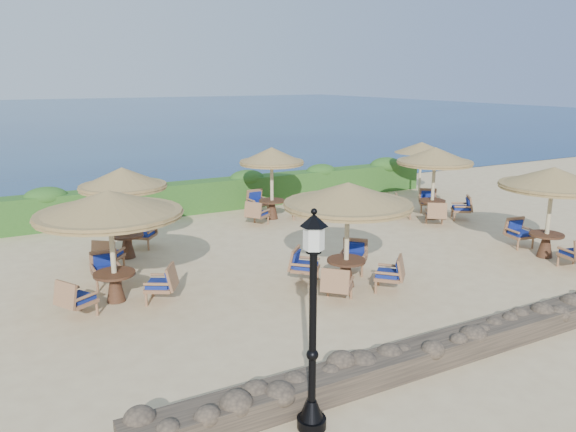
{
  "coord_description": "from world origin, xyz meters",
  "views": [
    {
      "loc": [
        -8.64,
        -13.14,
        5.12
      ],
      "look_at": [
        -1.33,
        0.34,
        1.3
      ],
      "focal_mm": 35.0,
      "sensor_mm": 36.0,
      "label": 1
    }
  ],
  "objects_px": {
    "cafe_set_2": "(552,188)",
    "lamp_post": "(313,332)",
    "cafe_set_4": "(272,171)",
    "cafe_set_5": "(434,170)",
    "cafe_set_1": "(348,212)",
    "cafe_set_3": "(123,192)",
    "extra_parasol": "(422,148)",
    "cafe_set_0": "(110,218)"
  },
  "relations": [
    {
      "from": "cafe_set_2",
      "to": "lamp_post",
      "type": "bearing_deg",
      "value": -159.5
    },
    {
      "from": "cafe_set_4",
      "to": "cafe_set_5",
      "type": "xyz_separation_m",
      "value": [
        5.19,
        -2.8,
        0.02
      ]
    },
    {
      "from": "cafe_set_2",
      "to": "cafe_set_1",
      "type": "bearing_deg",
      "value": 172.8
    },
    {
      "from": "lamp_post",
      "to": "cafe_set_5",
      "type": "height_order",
      "value": "lamp_post"
    },
    {
      "from": "cafe_set_3",
      "to": "extra_parasol",
      "type": "bearing_deg",
      "value": 10.61
    },
    {
      "from": "cafe_set_0",
      "to": "lamp_post",
      "type": "bearing_deg",
      "value": -76.51
    },
    {
      "from": "extra_parasol",
      "to": "cafe_set_5",
      "type": "height_order",
      "value": "cafe_set_5"
    },
    {
      "from": "lamp_post",
      "to": "cafe_set_2",
      "type": "distance_m",
      "value": 10.88
    },
    {
      "from": "cafe_set_5",
      "to": "cafe_set_1",
      "type": "bearing_deg",
      "value": -147.71
    },
    {
      "from": "cafe_set_3",
      "to": "cafe_set_4",
      "type": "height_order",
      "value": "same"
    },
    {
      "from": "cafe_set_1",
      "to": "cafe_set_5",
      "type": "relative_size",
      "value": 1.16
    },
    {
      "from": "cafe_set_1",
      "to": "cafe_set_2",
      "type": "height_order",
      "value": "same"
    },
    {
      "from": "cafe_set_1",
      "to": "extra_parasol",
      "type": "bearing_deg",
      "value": 39.83
    },
    {
      "from": "lamp_post",
      "to": "cafe_set_0",
      "type": "distance_m",
      "value": 6.58
    },
    {
      "from": "cafe_set_5",
      "to": "lamp_post",
      "type": "bearing_deg",
      "value": -139.71
    },
    {
      "from": "cafe_set_4",
      "to": "extra_parasol",
      "type": "bearing_deg",
      "value": 2.8
    },
    {
      "from": "lamp_post",
      "to": "cafe_set_4",
      "type": "xyz_separation_m",
      "value": [
        5.23,
        11.64,
        0.24
      ]
    },
    {
      "from": "lamp_post",
      "to": "cafe_set_0",
      "type": "relative_size",
      "value": 1.0
    },
    {
      "from": "cafe_set_2",
      "to": "cafe_set_3",
      "type": "height_order",
      "value": "same"
    },
    {
      "from": "cafe_set_1",
      "to": "cafe_set_4",
      "type": "distance_m",
      "value": 7.18
    },
    {
      "from": "cafe_set_1",
      "to": "cafe_set_5",
      "type": "xyz_separation_m",
      "value": [
        6.67,
        4.22,
        -0.1
      ]
    },
    {
      "from": "cafe_set_0",
      "to": "cafe_set_1",
      "type": "bearing_deg",
      "value": -18.45
    },
    {
      "from": "cafe_set_0",
      "to": "cafe_set_5",
      "type": "distance_m",
      "value": 12.2
    },
    {
      "from": "lamp_post",
      "to": "cafe_set_5",
      "type": "relative_size",
      "value": 1.21
    },
    {
      "from": "cafe_set_2",
      "to": "cafe_set_4",
      "type": "bearing_deg",
      "value": 122.25
    },
    {
      "from": "extra_parasol",
      "to": "cafe_set_0",
      "type": "bearing_deg",
      "value": -158.3
    },
    {
      "from": "cafe_set_1",
      "to": "cafe_set_3",
      "type": "xyz_separation_m",
      "value": [
        -4.28,
        4.92,
        0.03
      ]
    },
    {
      "from": "cafe_set_2",
      "to": "cafe_set_5",
      "type": "bearing_deg",
      "value": 87.21
    },
    {
      "from": "cafe_set_2",
      "to": "cafe_set_3",
      "type": "relative_size",
      "value": 1.12
    },
    {
      "from": "cafe_set_5",
      "to": "cafe_set_4",
      "type": "bearing_deg",
      "value": 151.62
    },
    {
      "from": "lamp_post",
      "to": "cafe_set_3",
      "type": "relative_size",
      "value": 1.25
    },
    {
      "from": "extra_parasol",
      "to": "cafe_set_2",
      "type": "distance_m",
      "value": 8.55
    },
    {
      "from": "extra_parasol",
      "to": "cafe_set_5",
      "type": "xyz_separation_m",
      "value": [
        -2.18,
        -3.16,
        -0.36
      ]
    },
    {
      "from": "cafe_set_0",
      "to": "cafe_set_2",
      "type": "height_order",
      "value": "same"
    },
    {
      "from": "lamp_post",
      "to": "cafe_set_3",
      "type": "height_order",
      "value": "lamp_post"
    },
    {
      "from": "cafe_set_1",
      "to": "cafe_set_2",
      "type": "xyz_separation_m",
      "value": [
        6.43,
        -0.81,
        0.13
      ]
    },
    {
      "from": "extra_parasol",
      "to": "cafe_set_4",
      "type": "height_order",
      "value": "cafe_set_4"
    },
    {
      "from": "cafe_set_1",
      "to": "cafe_set_4",
      "type": "height_order",
      "value": "same"
    },
    {
      "from": "extra_parasol",
      "to": "cafe_set_3",
      "type": "bearing_deg",
      "value": -169.39
    },
    {
      "from": "cafe_set_3",
      "to": "lamp_post",
      "type": "bearing_deg",
      "value": -86.81
    },
    {
      "from": "cafe_set_2",
      "to": "extra_parasol",
      "type": "bearing_deg",
      "value": 73.52
    },
    {
      "from": "cafe_set_1",
      "to": "cafe_set_3",
      "type": "bearing_deg",
      "value": 131.0
    }
  ]
}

